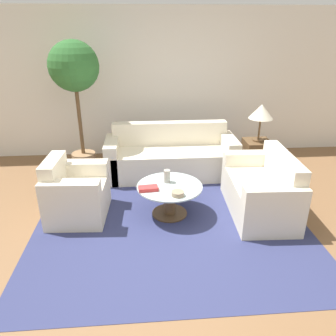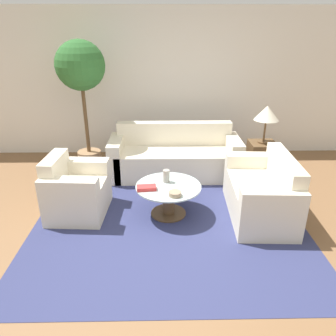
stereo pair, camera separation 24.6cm
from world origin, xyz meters
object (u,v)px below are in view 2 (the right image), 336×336
object	(u,v)px
sofa_main	(175,158)
armchair	(74,192)
coffee_table	(168,196)
bowl	(175,194)
loveseat	(264,195)
vase	(166,176)
potted_plant	(81,75)
table_lamp	(267,114)
book_stack	(147,188)

from	to	relation	value
sofa_main	armchair	world-z (taller)	sofa_main
coffee_table	bowl	bearing A→B (deg)	-74.77
sofa_main	loveseat	xyz separation A→B (m)	(1.10, -1.30, 0.00)
armchair	coffee_table	xyz separation A→B (m)	(1.22, -0.07, -0.02)
vase	bowl	distance (m)	0.40
sofa_main	potted_plant	bearing A→B (deg)	169.01
coffee_table	vase	world-z (taller)	vase
armchair	bowl	distance (m)	1.34
armchair	table_lamp	world-z (taller)	table_lamp
coffee_table	vase	xyz separation A→B (m)	(-0.03, 0.11, 0.23)
sofa_main	loveseat	world-z (taller)	sofa_main
table_lamp	bowl	distance (m)	2.10
vase	bowl	bearing A→B (deg)	-75.44
table_lamp	coffee_table	bearing A→B (deg)	-143.26
coffee_table	vase	size ratio (longest dim) A/B	5.01
bowl	book_stack	size ratio (longest dim) A/B	0.61
table_lamp	sofa_main	bearing A→B (deg)	174.16
loveseat	potted_plant	size ratio (longest dim) A/B	0.64
sofa_main	table_lamp	xyz separation A→B (m)	(1.39, -0.14, 0.76)
book_stack	sofa_main	bearing A→B (deg)	67.84
table_lamp	potted_plant	xyz separation A→B (m)	(-2.84, 0.42, 0.52)
book_stack	potted_plant	bearing A→B (deg)	116.60
sofa_main	potted_plant	size ratio (longest dim) A/B	0.99
coffee_table	bowl	xyz separation A→B (m)	(0.07, -0.27, 0.17)
sofa_main	loveseat	bearing A→B (deg)	-49.83
bowl	potted_plant	bearing A→B (deg)	127.46
sofa_main	table_lamp	distance (m)	1.59
bowl	table_lamp	bearing A→B (deg)	44.20
armchair	coffee_table	size ratio (longest dim) A/B	1.02
loveseat	table_lamp	bearing A→B (deg)	168.49
sofa_main	coffee_table	bearing A→B (deg)	-95.78
sofa_main	bowl	world-z (taller)	sofa_main
sofa_main	armchair	xyz separation A→B (m)	(-1.35, -1.21, 0.01)
loveseat	book_stack	xyz separation A→B (m)	(-1.50, -0.07, 0.15)
bowl	book_stack	distance (m)	0.39
coffee_table	table_lamp	world-z (taller)	table_lamp
loveseat	table_lamp	xyz separation A→B (m)	(0.29, 1.16, 0.76)
vase	book_stack	distance (m)	0.33
potted_plant	bowl	xyz separation A→B (m)	(1.40, -1.83, -1.12)
sofa_main	coffee_table	xyz separation A→B (m)	(-0.13, -1.27, -0.02)
vase	book_stack	world-z (taller)	vase
loveseat	coffee_table	bearing A→B (deg)	-88.88
coffee_table	vase	bearing A→B (deg)	102.92
armchair	table_lamp	distance (m)	3.03
loveseat	book_stack	world-z (taller)	loveseat
armchair	table_lamp	size ratio (longest dim) A/B	1.45
armchair	potted_plant	distance (m)	1.96
armchair	vase	size ratio (longest dim) A/B	5.09
vase	table_lamp	bearing A→B (deg)	33.53
potted_plant	book_stack	xyz separation A→B (m)	(1.05, -1.66, -1.13)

